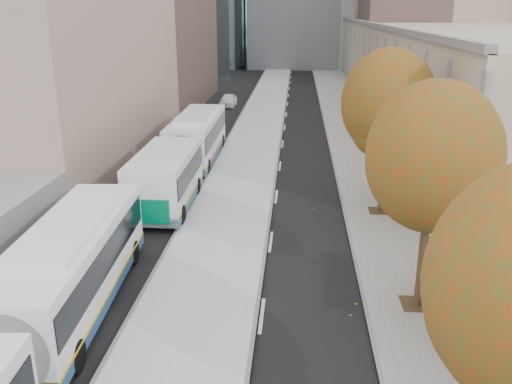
# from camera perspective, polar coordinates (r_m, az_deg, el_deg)

# --- Properties ---
(bus_platform) EXTENTS (4.25, 150.00, 0.15)m
(bus_platform) POSITION_cam_1_polar(r_m,az_deg,el_deg) (39.89, -0.44, 4.89)
(bus_platform) COLOR silver
(bus_platform) RESTS_ON ground
(sidewalk) EXTENTS (4.75, 150.00, 0.08)m
(sidewalk) POSITION_cam_1_polar(r_m,az_deg,el_deg) (40.05, 11.08, 4.54)
(sidewalk) COLOR gray
(sidewalk) RESTS_ON ground
(building_tan) EXTENTS (18.00, 92.00, 8.00)m
(building_tan) POSITION_cam_1_polar(r_m,az_deg,el_deg) (69.73, 18.20, 13.21)
(building_tan) COLOR #A49C84
(building_tan) RESTS_ON ground
(bus_shelter) EXTENTS (1.90, 4.40, 2.53)m
(bus_shelter) POSITION_cam_1_polar(r_m,az_deg,el_deg) (17.53, 25.35, -8.29)
(bus_shelter) COLOR #383A3F
(bus_shelter) RESTS_ON sidewalk
(tree_c) EXTENTS (4.20, 4.20, 7.28)m
(tree_c) POSITION_cam_1_polar(r_m,az_deg,el_deg) (17.68, 18.15, 3.49)
(tree_c) COLOR #311F14
(tree_c) RESTS_ON sidewalk
(tree_d) EXTENTS (4.40, 4.40, 7.60)m
(tree_d) POSITION_cam_1_polar(r_m,az_deg,el_deg) (26.28, 13.77, 9.12)
(tree_d) COLOR #311F14
(tree_d) RESTS_ON sidewalk
(bus_near) EXTENTS (3.48, 17.45, 2.89)m
(bus_near) POSITION_cam_1_polar(r_m,az_deg,el_deg) (15.83, -23.56, -13.54)
(bus_near) COLOR white
(bus_near) RESTS_ON ground
(bus_far) EXTENTS (2.77, 17.64, 2.94)m
(bus_far) POSITION_cam_1_polar(r_m,az_deg,el_deg) (32.42, -7.40, 4.26)
(bus_far) COLOR white
(bus_far) RESTS_ON ground
(distant_car) EXTENTS (1.64, 3.88, 1.31)m
(distant_car) POSITION_cam_1_polar(r_m,az_deg,el_deg) (56.75, -2.95, 9.62)
(distant_car) COLOR silver
(distant_car) RESTS_ON ground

